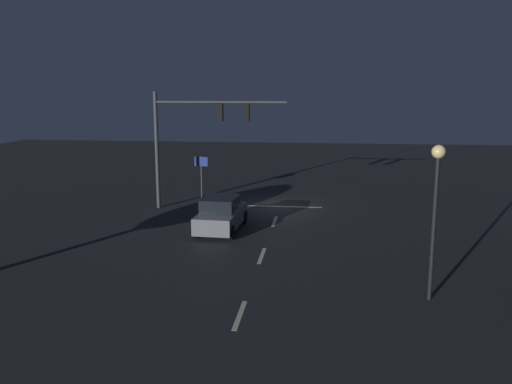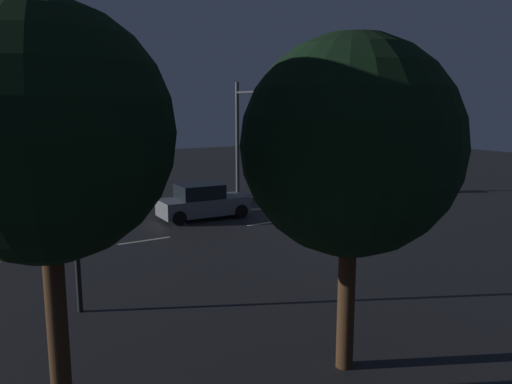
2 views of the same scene
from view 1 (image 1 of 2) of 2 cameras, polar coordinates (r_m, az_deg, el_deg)
The scene contains 9 objects.
ground_plane at distance 31.81m, azimuth 2.67°, elevation -1.47°, with size 80.00×80.00×0.00m, color #232326.
traffic_signal_assembly at distance 30.43m, azimuth -6.42°, elevation 6.97°, with size 7.65×0.47×6.79m.
lane_dash_far at distance 27.93m, azimuth 2.03°, elevation -3.19°, with size 2.20×0.16×0.01m, color beige.
lane_dash_mid at distance 22.18m, azimuth 0.63°, elevation -6.92°, with size 2.20×0.16×0.01m, color beige.
lane_dash_near at distance 16.62m, azimuth -1.77°, elevation -13.17°, with size 2.20×0.16×0.01m, color beige.
stop_bar at distance 31.54m, azimuth 2.63°, elevation -1.57°, with size 5.00×0.16×0.01m, color beige.
car_approaching at distance 26.02m, azimuth -3.81°, elevation -2.46°, with size 2.08×4.44×1.70m.
street_lamp_left_kerb at distance 17.69m, azimuth 18.92°, elevation -0.12°, with size 0.44×0.44×5.13m.
route_sign at distance 34.05m, azimuth -5.95°, elevation 2.63°, with size 0.90×0.18×2.70m.
Camera 1 is at (-2.38, 31.00, 6.75)m, focal length 36.91 mm.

